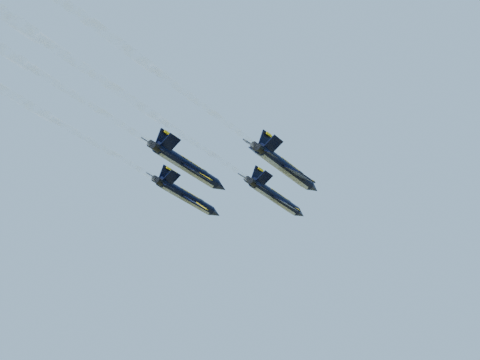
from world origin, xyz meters
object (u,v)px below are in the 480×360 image
at_px(jet_left, 188,197).
at_px(jet_slot, 189,167).
at_px(jet_right, 287,168).
at_px(jet_lead, 276,198).

distance_m(jet_left, jet_slot, 15.24).
bearing_deg(jet_left, jet_right, -3.60).
relative_size(jet_right, jet_slot, 1.00).
distance_m(jet_right, jet_slot, 14.02).
height_order(jet_left, jet_right, same).
bearing_deg(jet_right, jet_lead, 132.77).
relative_size(jet_lead, jet_left, 1.00).
bearing_deg(jet_right, jet_left, 176.40).
height_order(jet_right, jet_slot, same).
bearing_deg(jet_left, jet_slot, -45.05).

